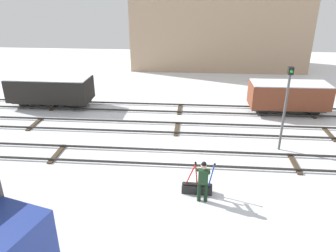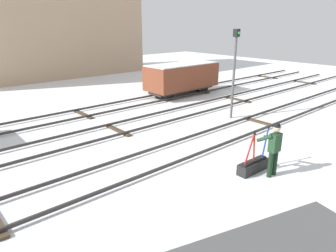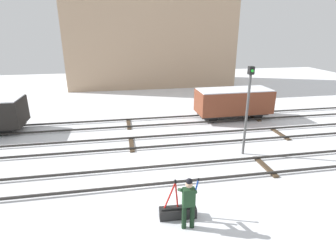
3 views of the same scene
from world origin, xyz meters
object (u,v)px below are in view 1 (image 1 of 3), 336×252
at_px(rail_worker, 203,179).
at_px(freight_car_mid_siding, 289,96).
at_px(freight_car_back_track, 50,89).
at_px(signal_post, 286,102).
at_px(switch_lever_frame, 197,187).

bearing_deg(rail_worker, freight_car_mid_siding, 62.68).
relative_size(freight_car_mid_siding, freight_car_back_track, 0.90).
distance_m(rail_worker, signal_post, 6.44).
xyz_separation_m(rail_worker, freight_car_mid_siding, (5.79, 10.20, 0.21)).
relative_size(rail_worker, freight_car_back_track, 0.31).
distance_m(signal_post, freight_car_back_track, 15.60).
distance_m(switch_lever_frame, freight_car_back_track, 14.14).
height_order(switch_lever_frame, rail_worker, rail_worker).
distance_m(freight_car_mid_siding, freight_car_back_track, 16.27).
height_order(switch_lever_frame, freight_car_mid_siding, freight_car_mid_siding).
height_order(rail_worker, freight_car_mid_siding, freight_car_mid_siding).
bearing_deg(freight_car_mid_siding, freight_car_back_track, 179.33).
height_order(rail_worker, freight_car_back_track, freight_car_back_track).
bearing_deg(signal_post, freight_car_back_track, 159.41).
distance_m(switch_lever_frame, freight_car_mid_siding, 11.42).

